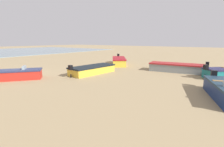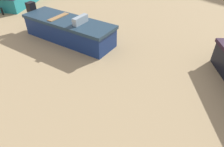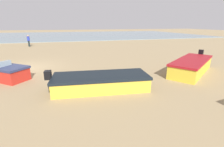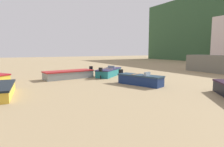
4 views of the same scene
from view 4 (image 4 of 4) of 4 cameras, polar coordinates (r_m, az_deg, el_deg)
The scene contains 3 objects.
boat_teal_2 at distance 21.96m, azimuth -0.89°, elevation 0.40°, with size 4.22×4.47×1.17m.
boat_navy_6 at distance 16.46m, azimuth 8.32°, elevation -1.80°, with size 4.25×2.53×1.19m.
boat_grey_8 at distance 20.48m, azimuth -12.70°, elevation -0.27°, with size 2.44×5.46×1.16m.
Camera 4 is at (9.31, 5.81, 2.92)m, focal length 30.76 mm.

